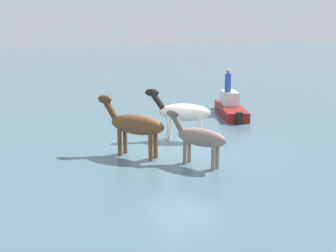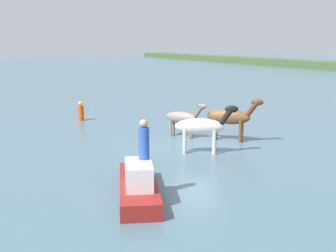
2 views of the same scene
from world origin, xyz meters
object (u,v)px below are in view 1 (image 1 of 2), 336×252
(boat_motor_center, at_px, (231,109))
(person_watcher_seated, at_px, (228,82))
(horse_rear_stallion, at_px, (182,112))
(horse_chestnut_trailing, at_px, (135,125))
(horse_mid_herd, at_px, (199,137))

(boat_motor_center, distance_m, person_watcher_seated, 1.42)
(horse_rear_stallion, distance_m, person_watcher_seated, 5.45)
(horse_chestnut_trailing, bearing_deg, person_watcher_seated, -94.08)
(boat_motor_center, bearing_deg, horse_rear_stallion, 149.02)
(horse_chestnut_trailing, xyz_separation_m, horse_mid_herd, (-1.71, -1.53, -0.18))
(horse_chestnut_trailing, distance_m, horse_mid_herd, 2.31)
(horse_mid_herd, distance_m, boat_motor_center, 8.13)
(horse_mid_herd, bearing_deg, horse_rear_stallion, -46.95)
(horse_mid_herd, bearing_deg, boat_motor_center, -71.23)
(horse_mid_herd, height_order, person_watcher_seated, person_watcher_seated)
(horse_rear_stallion, height_order, horse_mid_herd, horse_rear_stallion)
(horse_chestnut_trailing, relative_size, horse_rear_stallion, 0.97)
(horse_rear_stallion, relative_size, horse_mid_herd, 1.16)
(horse_chestnut_trailing, distance_m, person_watcher_seated, 8.05)
(horse_rear_stallion, bearing_deg, horse_mid_herd, 107.20)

